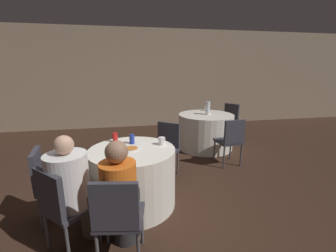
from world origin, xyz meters
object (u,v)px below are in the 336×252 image
Objects in this scene: chair_near_south at (118,214)px; soda_can_blue at (132,139)px; table_near at (133,177)px; table_far at (205,131)px; person_orange_shirt at (121,198)px; chair_far_northeast at (229,118)px; pizza_plate_near at (132,149)px; chair_near_southwest at (61,203)px; soda_can_red at (115,137)px; bottle_far at (208,108)px; chair_near_west at (48,179)px; person_white_shirt at (75,189)px; chair_far_south at (231,138)px; chair_near_northeast at (166,144)px.

soda_can_blue is at bearing 91.18° from chair_near_south.
table_near is 0.90× the size of table_far.
person_orange_shirt is (-0.13, -0.76, 0.19)m from table_near.
pizza_plate_near is at bearing 99.92° from chair_far_northeast.
chair_near_southwest is 1.13m from soda_can_red.
chair_near_south is 0.17m from person_orange_shirt.
soda_can_blue is 2.31m from bottle_far.
soda_can_blue is (0.94, 0.36, 0.29)m from chair_near_west.
chair_far_northeast is at bearing 35.89° from bottle_far.
person_white_shirt is 9.27× the size of soda_can_blue.
person_white_shirt is at bearing 33.09° from chair_near_west.
person_white_shirt is at bearing -132.89° from bottle_far.
chair_near_south is 4.24m from chair_far_northeast.
chair_near_south reaches higher than pizza_plate_near.
person_white_shirt is at bearing 163.96° from person_orange_shirt.
soda_can_red is (-2.67, -2.08, 0.29)m from chair_far_northeast.
chair_near_west is at bearing -159.12° from soda_can_blue.
chair_near_west is 0.76× the size of person_white_shirt.
bottle_far is at bearing 92.11° from chair_near_southwest.
chair_far_northeast is 3.40m from soda_can_red.
chair_near_southwest is 0.54m from person_orange_shirt.
soda_can_red reaches higher than table_far.
table_near is 3.82× the size of bottle_far.
soda_can_blue is at bearing 85.59° from pizza_plate_near.
bottle_far is (1.87, 1.51, 0.08)m from soda_can_red.
person_white_shirt is (-3.02, -2.97, 0.07)m from chair_far_northeast.
person_orange_shirt reaches higher than soda_can_red.
bottle_far is at bearing 91.50° from chair_far_northeast.
chair_near_south is at bearing -123.45° from bottle_far.
chair_near_west is 1.05m from soda_can_blue.
chair_near_southwest is 2.85m from chair_far_south.
soda_can_blue is (-0.55, -0.53, 0.29)m from chair_near_northeast.
chair_near_west reaches higher than pizza_plate_near.
person_white_shirt is 3.28m from bottle_far.
soda_can_blue is (-2.45, -2.20, 0.29)m from chair_far_northeast.
person_white_shirt is 0.81m from pizza_plate_near.
bottle_far is (1.67, 1.83, 0.13)m from pizza_plate_near.
chair_near_northeast reaches higher than table_far.
soda_can_blue reaches higher than chair_near_northeast.
person_orange_shirt reaches higher than chair_far_south.
chair_far_south is 0.76× the size of person_orange_shirt.
chair_far_south is (-0.72, -1.55, 0.00)m from chair_far_northeast.
chair_near_west is at bearing 92.63° from chair_far_northeast.
chair_near_southwest is (-0.66, -0.66, 0.14)m from table_near.
chair_far_northeast is at bearing 89.63° from chair_near_southwest.
chair_near_south is at bearing 17.68° from chair_near_southwest.
chair_near_southwest is 7.01× the size of soda_can_red.
table_far is at bearing 48.45° from table_near.
chair_far_south is (1.18, 0.11, 0.00)m from chair_near_northeast.
person_white_shirt is 9.27× the size of soda_can_red.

